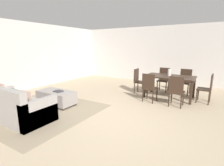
{
  "coord_description": "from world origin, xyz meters",
  "views": [
    {
      "loc": [
        2.05,
        -3.36,
        1.75
      ],
      "look_at": [
        -0.36,
        0.61,
        0.74
      ],
      "focal_mm": 27.23,
      "sensor_mm": 36.0,
      "label": 1
    }
  ],
  "objects_px": {
    "ottoman_table": "(56,97)",
    "dining_chair_near_right": "(176,90)",
    "dining_chair_head_east": "(208,87)",
    "dining_chair_far_right": "(185,80)",
    "dining_table": "(170,79)",
    "book_on_ottoman": "(58,91)",
    "dining_chair_head_west": "(139,80)",
    "couch": "(15,107)",
    "dining_chair_far_left": "(164,78)",
    "vase_centerpiece": "(169,73)",
    "dining_chair_near_left": "(149,86)"
  },
  "relations": [
    {
      "from": "ottoman_table",
      "to": "dining_chair_near_right",
      "type": "distance_m",
      "value": 3.56
    },
    {
      "from": "ottoman_table",
      "to": "dining_chair_head_east",
      "type": "height_order",
      "value": "dining_chair_head_east"
    },
    {
      "from": "dining_chair_far_right",
      "to": "dining_chair_near_right",
      "type": "bearing_deg",
      "value": -89.46
    },
    {
      "from": "dining_table",
      "to": "book_on_ottoman",
      "type": "relative_size",
      "value": 6.17
    },
    {
      "from": "dining_chair_head_east",
      "to": "dining_table",
      "type": "bearing_deg",
      "value": -179.09
    },
    {
      "from": "dining_chair_head_west",
      "to": "book_on_ottoman",
      "type": "relative_size",
      "value": 3.54
    },
    {
      "from": "ottoman_table",
      "to": "dining_chair_head_west",
      "type": "relative_size",
      "value": 1.27
    },
    {
      "from": "couch",
      "to": "dining_table",
      "type": "distance_m",
      "value": 4.71
    },
    {
      "from": "dining_chair_far_left",
      "to": "dining_chair_head_west",
      "type": "height_order",
      "value": "same"
    },
    {
      "from": "couch",
      "to": "dining_chair_far_left",
      "type": "distance_m",
      "value": 5.17
    },
    {
      "from": "dining_chair_far_right",
      "to": "vase_centerpiece",
      "type": "relative_size",
      "value": 3.83
    },
    {
      "from": "dining_chair_near_right",
      "to": "vase_centerpiece",
      "type": "distance_m",
      "value": 0.99
    },
    {
      "from": "couch",
      "to": "dining_chair_near_left",
      "type": "bearing_deg",
      "value": 50.8
    },
    {
      "from": "dining_chair_near_right",
      "to": "vase_centerpiece",
      "type": "xyz_separation_m",
      "value": [
        -0.41,
        0.82,
        0.36
      ]
    },
    {
      "from": "dining_table",
      "to": "dining_chair_far_left",
      "type": "xyz_separation_m",
      "value": [
        -0.4,
        0.81,
        -0.15
      ]
    },
    {
      "from": "ottoman_table",
      "to": "book_on_ottoman",
      "type": "distance_m",
      "value": 0.23
    },
    {
      "from": "dining_table",
      "to": "dining_chair_far_right",
      "type": "bearing_deg",
      "value": 65.24
    },
    {
      "from": "ottoman_table",
      "to": "dining_chair_far_left",
      "type": "xyz_separation_m",
      "value": [
        2.33,
        3.35,
        0.28
      ]
    },
    {
      "from": "dining_chair_head_east",
      "to": "dining_chair_far_right",
      "type": "bearing_deg",
      "value": 133.6
    },
    {
      "from": "dining_chair_near_left",
      "to": "vase_centerpiece",
      "type": "bearing_deg",
      "value": 62.4
    },
    {
      "from": "dining_chair_head_west",
      "to": "ottoman_table",
      "type": "bearing_deg",
      "value": -122.07
    },
    {
      "from": "dining_chair_near_right",
      "to": "dining_chair_far_left",
      "type": "bearing_deg",
      "value": 115.61
    },
    {
      "from": "dining_chair_near_right",
      "to": "dining_chair_head_west",
      "type": "height_order",
      "value": "same"
    },
    {
      "from": "couch",
      "to": "dining_chair_far_right",
      "type": "bearing_deg",
      "value": 55.1
    },
    {
      "from": "dining_chair_far_right",
      "to": "book_on_ottoman",
      "type": "xyz_separation_m",
      "value": [
        -3.0,
        -3.38,
        -0.07
      ]
    },
    {
      "from": "dining_table",
      "to": "dining_chair_near_left",
      "type": "height_order",
      "value": "dining_chair_near_left"
    },
    {
      "from": "ottoman_table",
      "to": "book_on_ottoman",
      "type": "xyz_separation_m",
      "value": [
        0.12,
        -0.01,
        0.2
      ]
    },
    {
      "from": "dining_table",
      "to": "dining_chair_far_right",
      "type": "distance_m",
      "value": 0.92
    },
    {
      "from": "ottoman_table",
      "to": "dining_chair_far_right",
      "type": "xyz_separation_m",
      "value": [
        3.11,
        3.37,
        0.28
      ]
    },
    {
      "from": "dining_table",
      "to": "book_on_ottoman",
      "type": "height_order",
      "value": "dining_table"
    },
    {
      "from": "book_on_ottoman",
      "to": "couch",
      "type": "bearing_deg",
      "value": -99.49
    },
    {
      "from": "dining_chair_near_left",
      "to": "dining_chair_far_right",
      "type": "xyz_separation_m",
      "value": [
        0.81,
        1.65,
        0.0
      ]
    },
    {
      "from": "dining_chair_near_left",
      "to": "dining_chair_head_east",
      "type": "bearing_deg",
      "value": 28.19
    },
    {
      "from": "ottoman_table",
      "to": "dining_chair_near_left",
      "type": "xyz_separation_m",
      "value": [
        2.31,
        1.71,
        0.28
      ]
    },
    {
      "from": "dining_chair_near_right",
      "to": "dining_chair_far_left",
      "type": "relative_size",
      "value": 1.0
    },
    {
      "from": "couch",
      "to": "ottoman_table",
      "type": "height_order",
      "value": "couch"
    },
    {
      "from": "book_on_ottoman",
      "to": "dining_chair_far_right",
      "type": "bearing_deg",
      "value": 48.45
    },
    {
      "from": "dining_chair_far_right",
      "to": "dining_chair_head_east",
      "type": "distance_m",
      "value": 1.11
    },
    {
      "from": "dining_chair_near_left",
      "to": "dining_chair_far_right",
      "type": "relative_size",
      "value": 1.0
    },
    {
      "from": "couch",
      "to": "book_on_ottoman",
      "type": "relative_size",
      "value": 7.45
    },
    {
      "from": "dining_table",
      "to": "dining_chair_head_west",
      "type": "relative_size",
      "value": 1.75
    },
    {
      "from": "couch",
      "to": "book_on_ottoman",
      "type": "bearing_deg",
      "value": 80.51
    },
    {
      "from": "ottoman_table",
      "to": "dining_chair_head_west",
      "type": "height_order",
      "value": "dining_chair_head_west"
    },
    {
      "from": "couch",
      "to": "book_on_ottoman",
      "type": "distance_m",
      "value": 1.23
    },
    {
      "from": "dining_table",
      "to": "dining_chair_head_west",
      "type": "distance_m",
      "value": 1.15
    },
    {
      "from": "dining_chair_near_left",
      "to": "dining_chair_head_west",
      "type": "xyz_separation_m",
      "value": [
        -0.71,
        0.84,
        0.0
      ]
    },
    {
      "from": "dining_chair_near_right",
      "to": "dining_chair_head_west",
      "type": "bearing_deg",
      "value": 150.45
    },
    {
      "from": "ottoman_table",
      "to": "dining_chair_head_west",
      "type": "distance_m",
      "value": 3.02
    },
    {
      "from": "dining_chair_near_left",
      "to": "vase_centerpiece",
      "type": "height_order",
      "value": "vase_centerpiece"
    },
    {
      "from": "couch",
      "to": "dining_chair_head_east",
      "type": "distance_m",
      "value": 5.48
    }
  ]
}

